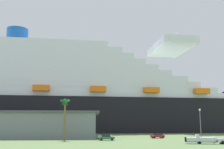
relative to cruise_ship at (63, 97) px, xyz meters
The scene contains 9 objects.
ground_plane 58.91m from the cruise_ship, 56.88° to the right, with size 600.00×600.00×0.00m, color #567042.
cruise_ship is the anchor object (origin of this frame).
terminal_building 54.12m from the cruise_ship, 103.92° to the right, with size 63.05×28.21×8.79m.
small_boat_on_trailer 98.07m from the cruise_ship, 63.53° to the right, with size 8.94×3.42×2.15m.
palm_tree 70.55m from the cruise_ship, 83.06° to the right, with size 3.17×3.20×11.97m.
street_lamp 90.23m from the cruise_ship, 58.67° to the right, with size 0.56×0.56×8.84m.
parked_car_green_wagon 76.15m from the cruise_ship, 73.76° to the right, with size 4.58×2.26×1.58m.
parked_car_red_hatchback 73.24m from the cruise_ship, 57.50° to the right, with size 4.66×2.65×1.58m.
parked_car_silver_sedan 66.05m from the cruise_ship, 71.02° to the right, with size 4.93×2.38×1.58m.
Camera 1 is at (-13.63, -74.88, 4.61)m, focal length 44.13 mm.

